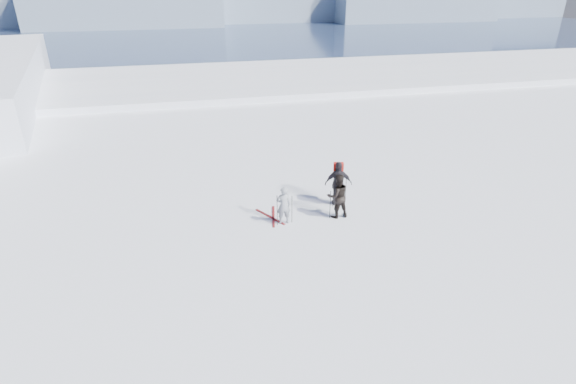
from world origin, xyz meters
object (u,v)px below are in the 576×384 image
(skier_grey, at_px, (283,205))
(skis_loose, at_px, (272,217))
(skier_dark, at_px, (338,196))
(skier_pack, at_px, (338,184))

(skier_grey, xyz_separation_m, skis_loose, (-0.34, 0.57, -0.74))
(skier_dark, relative_size, skier_pack, 0.96)
(skier_dark, xyz_separation_m, skis_loose, (-2.48, 0.57, -0.88))
(skier_grey, relative_size, skier_dark, 0.84)
(skier_grey, bearing_deg, skier_dark, 178.98)
(skier_pack, bearing_deg, skis_loose, 22.66)
(skier_grey, xyz_separation_m, skier_dark, (2.14, 0.01, 0.14))
(skier_pack, relative_size, skis_loose, 1.11)
(skier_grey, height_order, skis_loose, skier_grey)
(skier_dark, relative_size, skis_loose, 1.06)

